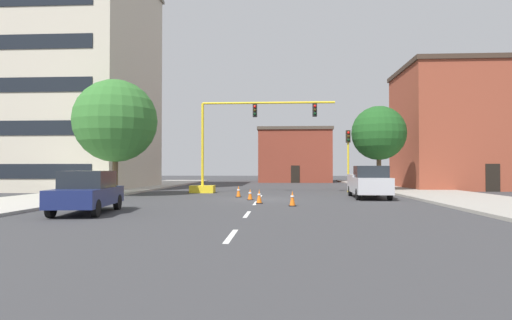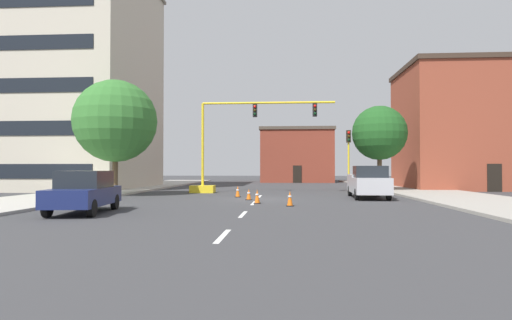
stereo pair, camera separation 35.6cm
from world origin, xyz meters
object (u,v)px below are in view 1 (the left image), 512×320
traffic_signal_gantry (222,162)px  traffic_cone_roadside_c (292,199)px  pickup_truck_silver (369,182)px  traffic_cone_roadside_d (250,194)px  tree_left_near (115,121)px  traffic_light_pole_right (348,147)px  traffic_cone_roadside_b (259,197)px  sedan_navy_near_left (87,192)px  tree_right_mid (379,133)px  traffic_cone_roadside_a (239,192)px

traffic_signal_gantry → traffic_cone_roadside_c: (4.98, -11.06, -1.97)m
pickup_truck_silver → traffic_cone_roadside_d: pickup_truck_silver is taller
traffic_cone_roadside_d → tree_left_near: bearing=161.9°
traffic_light_pole_right → traffic_cone_roadside_d: traffic_light_pole_right is taller
traffic_cone_roadside_c → tree_left_near: bearing=149.1°
traffic_signal_gantry → traffic_light_pole_right: size_ratio=2.25×
traffic_cone_roadside_b → traffic_cone_roadside_d: size_ratio=1.15×
traffic_cone_roadside_b → traffic_cone_roadside_c: bearing=-40.6°
pickup_truck_silver → tree_left_near: bearing=176.5°
traffic_signal_gantry → traffic_cone_roadside_b: (3.29, -9.60, -1.98)m
traffic_signal_gantry → sedan_navy_near_left: 15.31m
pickup_truck_silver → traffic_cone_roadside_b: bearing=-145.6°
traffic_light_pole_right → traffic_cone_roadside_c: bearing=-110.2°
tree_right_mid → traffic_cone_roadside_c: (-7.15, -13.34, -4.24)m
pickup_truck_silver → tree_right_mid: bearing=72.8°
traffic_cone_roadside_c → traffic_cone_roadside_a: bearing=117.3°
tree_right_mid → sedan_navy_near_left: tree_right_mid is taller
sedan_navy_near_left → traffic_cone_roadside_b: sedan_navy_near_left is taller
tree_right_mid → pickup_truck_silver: tree_right_mid is taller
traffic_cone_roadside_a → traffic_cone_roadside_b: 5.11m
tree_right_mid → pickup_truck_silver: (-2.29, -7.40, -3.64)m
traffic_signal_gantry → traffic_cone_roadside_c: size_ratio=14.24×
traffic_signal_gantry → pickup_truck_silver: size_ratio=1.98×
tree_right_mid → traffic_cone_roadside_b: bearing=-126.6°
traffic_signal_gantry → tree_left_near: tree_left_near is taller
traffic_cone_roadside_b → pickup_truck_silver: bearing=34.4°
tree_left_near → traffic_cone_roadside_d: size_ratio=11.85×
tree_left_near → traffic_cone_roadside_a: 9.53m
traffic_cone_roadside_d → traffic_cone_roadside_b: bearing=-75.1°
tree_right_mid → traffic_cone_roadside_c: tree_right_mid is taller
traffic_light_pole_right → tree_right_mid: (2.49, 0.63, 1.09)m
traffic_signal_gantry → traffic_cone_roadside_d: 7.88m
traffic_cone_roadside_c → traffic_cone_roadside_d: size_ratio=1.16×
sedan_navy_near_left → traffic_cone_roadside_b: (6.80, 5.23, -0.52)m
traffic_cone_roadside_c → pickup_truck_silver: bearing=50.7°
traffic_light_pole_right → traffic_cone_roadside_a: size_ratio=6.59×
sedan_navy_near_left → traffic_cone_roadside_c: (8.49, 3.78, -0.51)m
tree_right_mid → sedan_navy_near_left: (-15.64, -17.11, -3.73)m
traffic_signal_gantry → tree_left_near: (-6.59, -4.12, 2.65)m
sedan_navy_near_left → traffic_cone_roadside_c: 9.31m
pickup_truck_silver → traffic_light_pole_right: bearing=91.7°
pickup_truck_silver → traffic_cone_roadside_a: pickup_truck_silver is taller
traffic_light_pole_right → tree_right_mid: 2.79m
traffic_signal_gantry → traffic_light_pole_right: 9.85m
traffic_cone_roadside_d → pickup_truck_silver: bearing=15.6°
tree_right_mid → tree_left_near: 19.79m
pickup_truck_silver → traffic_cone_roadside_d: (-7.21, -2.02, -0.65)m
pickup_truck_silver → traffic_cone_roadside_b: 7.96m
traffic_signal_gantry → sedan_navy_near_left: size_ratio=2.31×
traffic_light_pole_right → pickup_truck_silver: bearing=-88.3°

